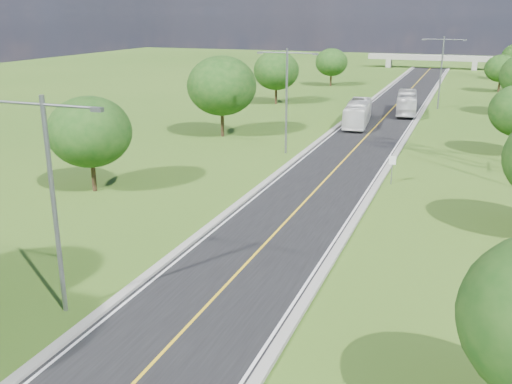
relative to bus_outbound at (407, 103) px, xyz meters
The scene contains 16 objects.
ground 12.41m from the bus_outbound, 100.76° to the right, with size 260.00×260.00×0.00m, color #315818.
road 6.68m from the bus_outbound, 110.65° to the right, with size 8.00×150.00×0.06m, color black.
curb_left 9.06m from the bus_outbound, 137.05° to the right, with size 0.50×150.00×0.22m, color gray.
curb_right 6.56m from the bus_outbound, 72.24° to the right, with size 0.50×150.00×0.22m, color gray.
speed_limit_sign 34.23m from the bus_outbound, 85.14° to the right, with size 0.55×0.09×2.40m.
overpass 67.95m from the bus_outbound, 91.94° to the left, with size 30.00×3.00×3.20m.
streetlight_near_left 60.83m from the bus_outbound, 97.86° to the right, with size 5.90×0.25×10.00m.
streetlight_mid_left 28.68m from the bus_outbound, 107.03° to the right, with size 5.90×0.25×10.00m.
streetlight_far_right 8.25m from the bus_outbound, 57.91° to the left, with size 5.90×0.25×10.00m.
tree_lb 47.84m from the bus_outbound, 112.54° to the right, with size 6.30×6.30×7.33m.
tree_lc 28.35m from the bus_outbound, 128.06° to the right, with size 7.56×7.56×8.79m.
tree_ld 19.69m from the bus_outbound, behind, with size 6.72×6.72×7.82m.
tree_le 31.00m from the bus_outbound, 122.96° to the left, with size 5.88×5.88×6.84m.
tree_re 30.56m from the bus_outbound, 66.38° to the left, with size 5.46×5.46×6.35m.
bus_outbound is the anchor object (origin of this frame).
bus_inbound 11.56m from the bus_outbound, 113.11° to the right, with size 2.46×10.51×2.93m, color white.
Camera 1 is at (10.72, -6.90, 13.29)m, focal length 40.00 mm.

